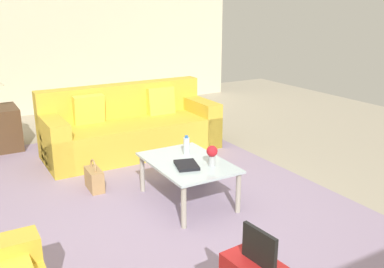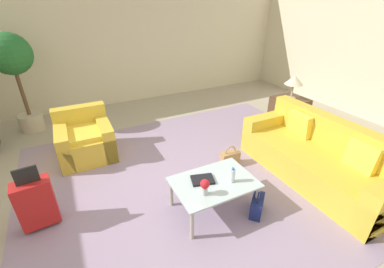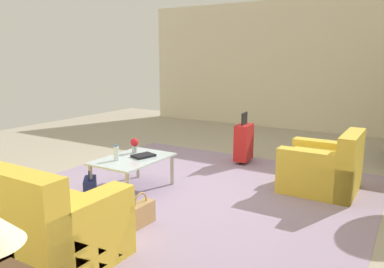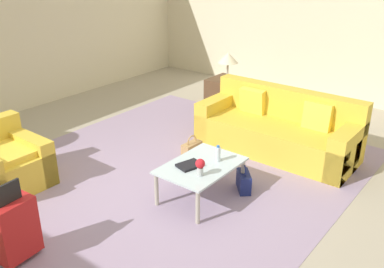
{
  "view_description": "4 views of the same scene",
  "coord_description": "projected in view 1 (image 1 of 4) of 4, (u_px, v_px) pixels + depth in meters",
  "views": [
    {
      "loc": [
        -3.13,
        1.5,
        1.98
      ],
      "look_at": [
        0.08,
        -0.37,
        0.84
      ],
      "focal_mm": 40.0,
      "sensor_mm": 36.0,
      "label": 1
    },
    {
      "loc": [
        -1.0,
        -2.65,
        2.47
      ],
      "look_at": [
        0.35,
        0.01,
        0.89
      ],
      "focal_mm": 24.0,
      "sensor_mm": 36.0,
      "label": 2
    },
    {
      "loc": [
        4.04,
        2.61,
        1.73
      ],
      "look_at": [
        0.06,
        0.2,
        0.78
      ],
      "focal_mm": 35.0,
      "sensor_mm": 36.0,
      "label": 3
    },
    {
      "loc": [
        -3.22,
        -3.19,
        2.79
      ],
      "look_at": [
        0.33,
        -0.42,
        0.84
      ],
      "focal_mm": 40.0,
      "sensor_mm": 36.0,
      "label": 4
    }
  ],
  "objects": [
    {
      "name": "ground_plane",
      "position": [
        162.0,
        230.0,
        3.89
      ],
      "size": [
        12.0,
        12.0,
        0.0
      ],
      "primitive_type": "plane",
      "color": "#A89E89"
    },
    {
      "name": "wall_right",
      "position": [
        34.0,
        28.0,
        7.62
      ],
      "size": [
        0.12,
        8.0,
        3.1
      ],
      "primitive_type": "cube",
      "color": "beige",
      "rests_on": "ground"
    },
    {
      "name": "area_rug",
      "position": [
        117.0,
        209.0,
        4.29
      ],
      "size": [
        5.2,
        4.4,
        0.01
      ],
      "primitive_type": "cube",
      "color": "#9984A3",
      "rests_on": "ground"
    },
    {
      "name": "couch",
      "position": [
        130.0,
        129.0,
        5.9
      ],
      "size": [
        0.92,
        2.34,
        0.91
      ],
      "color": "gold",
      "rests_on": "ground"
    },
    {
      "name": "coffee_table",
      "position": [
        188.0,
        166.0,
        4.35
      ],
      "size": [
        1.03,
        0.71,
        0.45
      ],
      "color": "silver",
      "rests_on": "ground"
    },
    {
      "name": "water_bottle",
      "position": [
        186.0,
        146.0,
        4.51
      ],
      "size": [
        0.06,
        0.06,
        0.2
      ],
      "color": "silver",
      "rests_on": "coffee_table"
    },
    {
      "name": "coffee_table_book",
      "position": [
        187.0,
        165.0,
        4.19
      ],
      "size": [
        0.32,
        0.27,
        0.03
      ],
      "primitive_type": "cube",
      "rotation": [
        0.0,
        0.0,
        -0.28
      ],
      "color": "black",
      "rests_on": "coffee_table"
    },
    {
      "name": "flower_vase",
      "position": [
        212.0,
        154.0,
        4.18
      ],
      "size": [
        0.11,
        0.11,
        0.21
      ],
      "color": "#B2B7BC",
      "rests_on": "coffee_table"
    },
    {
      "name": "handbag_tan",
      "position": [
        94.0,
        179.0,
        4.7
      ],
      "size": [
        0.32,
        0.15,
        0.36
      ],
      "color": "tan",
      "rests_on": "ground"
    },
    {
      "name": "handbag_navy",
      "position": [
        192.0,
        170.0,
        4.96
      ],
      "size": [
        0.33,
        0.32,
        0.36
      ],
      "color": "navy",
      "rests_on": "ground"
    }
  ]
}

